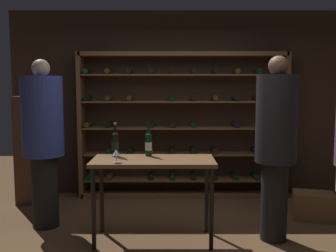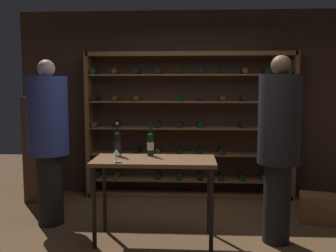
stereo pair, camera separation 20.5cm
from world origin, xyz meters
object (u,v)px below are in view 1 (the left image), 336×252
person_guest_blue_shirt (45,136)px  wine_bottle_red_label (117,144)px  display_cabinet (36,150)px  wine_crate (315,206)px  wine_glass_stemmed_center (118,153)px  wine_rack (184,125)px  person_guest_khaki (278,140)px  tasting_table (155,169)px  wine_bottle_green_slim (150,144)px

person_guest_blue_shirt → wine_bottle_red_label: person_guest_blue_shirt is taller
wine_bottle_red_label → display_cabinet: bearing=138.0°
wine_crate → wine_glass_stemmed_center: 2.60m
person_guest_blue_shirt → wine_glass_stemmed_center: bearing=157.1°
display_cabinet → wine_bottle_red_label: size_ratio=4.10×
wine_crate → display_cabinet: size_ratio=0.32×
person_guest_blue_shirt → display_cabinet: size_ratio=1.29×
wine_rack → wine_bottle_red_label: wine_rack is taller
person_guest_blue_shirt → display_cabinet: (-0.45, 0.93, -0.32)m
person_guest_khaki → wine_bottle_red_label: bearing=-43.9°
person_guest_khaki → wine_bottle_red_label: size_ratio=5.33×
wine_crate → display_cabinet: bearing=169.5°
display_cabinet → person_guest_khaki: bearing=-23.5°
wine_bottle_red_label → wine_rack: bearing=62.2°
wine_rack → wine_crate: size_ratio=6.34×
wine_rack → tasting_table: (-0.36, -1.64, -0.28)m
wine_crate → display_cabinet: display_cabinet is taller
wine_rack → wine_glass_stemmed_center: (-0.73, -1.82, -0.09)m
person_guest_blue_shirt → tasting_table: bearing=172.1°
wine_bottle_red_label → wine_bottle_green_slim: bearing=3.9°
display_cabinet → person_guest_blue_shirt: bearing=-64.1°
wine_bottle_red_label → wine_glass_stemmed_center: wine_bottle_red_label is taller
person_guest_khaki → wine_bottle_red_label: person_guest_khaki is taller
person_guest_blue_shirt → display_cabinet: person_guest_blue_shirt is taller
wine_bottle_red_label → person_guest_khaki: bearing=-4.3°
display_cabinet → wine_bottle_red_label: 1.79m
person_guest_blue_shirt → display_cabinet: 1.08m
tasting_table → wine_bottle_red_label: (-0.42, 0.16, 0.24)m
display_cabinet → wine_bottle_red_label: bearing=-42.0°
tasting_table → person_guest_khaki: bearing=1.4°
person_guest_khaki → wine_glass_stemmed_center: (-1.65, -0.21, -0.10)m
tasting_table → person_guest_khaki: 1.32m
display_cabinet → tasting_table: bearing=-37.8°
wine_rack → person_guest_blue_shirt: 2.05m
wine_rack → person_guest_khaki: size_ratio=1.56×
wine_rack → person_guest_blue_shirt: wine_rack is taller
display_cabinet → wine_bottle_green_slim: 2.05m
display_cabinet → wine_crate: bearing=-10.5°
wine_crate → wine_bottle_red_label: size_ratio=1.31×
wine_bottle_red_label → wine_glass_stemmed_center: size_ratio=2.75×
tasting_table → wine_bottle_green_slim: wine_bottle_green_slim is taller
wine_bottle_green_slim → display_cabinet: bearing=145.3°
tasting_table → display_cabinet: bearing=142.2°
person_guest_blue_shirt → wine_glass_stemmed_center: size_ratio=14.61×
wine_rack → person_guest_blue_shirt: size_ratio=1.57×
person_guest_khaki → wine_bottle_red_label: 1.71m
wine_crate → wine_bottle_green_slim: wine_bottle_green_slim is taller
wine_rack → tasting_table: bearing=-102.5°
wine_rack → tasting_table: 1.70m
wine_rack → wine_bottle_green_slim: size_ratio=8.21×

